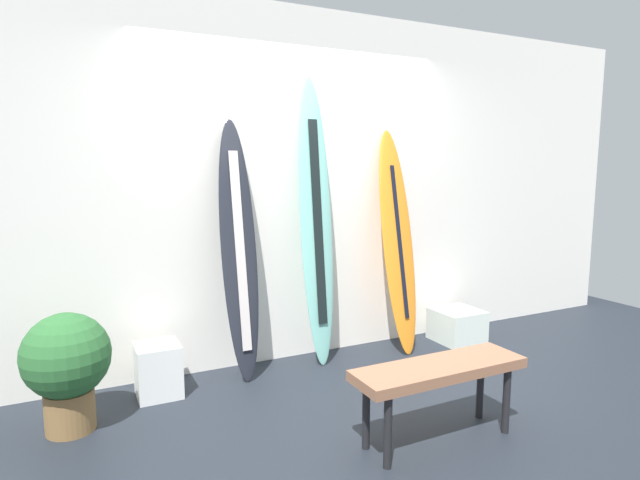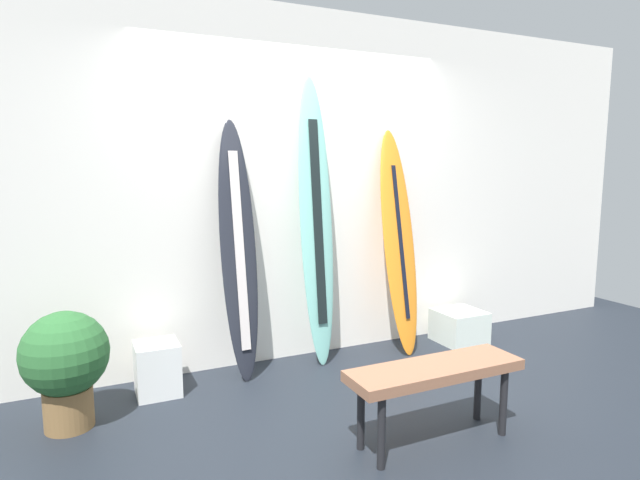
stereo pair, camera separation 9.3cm
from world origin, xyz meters
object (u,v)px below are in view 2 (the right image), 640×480
at_px(surfboard_charcoal, 238,250).
at_px(display_block_left, 157,369).
at_px(potted_plant, 65,361).
at_px(bench, 435,375).
at_px(surfboard_sunset, 399,243).
at_px(surfboard_seafoam, 316,224).
at_px(display_block_center, 459,326).

xyz_separation_m(surfboard_charcoal, display_block_left, (-0.62, -0.08, -0.77)).
bearing_deg(potted_plant, display_block_left, 25.43).
relative_size(surfboard_charcoal, bench, 1.83).
relative_size(surfboard_sunset, bench, 1.80).
bearing_deg(surfboard_seafoam, surfboard_charcoal, -177.80).
distance_m(surfboard_seafoam, display_block_center, 1.68).
xyz_separation_m(surfboard_charcoal, display_block_center, (2.00, -0.09, -0.81)).
height_order(surfboard_charcoal, display_block_center, surfboard_charcoal).
height_order(surfboard_sunset, bench, surfboard_sunset).
height_order(surfboard_seafoam, display_block_left, surfboard_seafoam).
xyz_separation_m(display_block_center, bench, (-1.28, -1.32, 0.26)).
xyz_separation_m(surfboard_charcoal, surfboard_sunset, (1.38, -0.02, -0.03)).
height_order(display_block_center, bench, bench).
relative_size(potted_plant, bench, 0.69).
bearing_deg(surfboard_charcoal, surfboard_sunset, -0.94).
height_order(surfboard_sunset, display_block_left, surfboard_sunset).
height_order(surfboard_charcoal, bench, surfboard_charcoal).
xyz_separation_m(display_block_left, potted_plant, (-0.56, -0.26, 0.24)).
height_order(surfboard_charcoal, surfboard_seafoam, surfboard_seafoam).
relative_size(surfboard_charcoal, potted_plant, 2.66).
height_order(surfboard_seafoam, display_block_center, surfboard_seafoam).
bearing_deg(display_block_left, potted_plant, -154.57).
relative_size(surfboard_seafoam, bench, 2.17).
distance_m(surfboard_charcoal, display_block_center, 2.16).
xyz_separation_m(surfboard_seafoam, bench, (0.08, -1.44, -0.72)).
relative_size(surfboard_seafoam, display_block_center, 5.75).
xyz_separation_m(display_block_left, bench, (1.34, -1.33, 0.22)).
xyz_separation_m(surfboard_charcoal, bench, (0.72, -1.41, -0.56)).
relative_size(display_block_left, potted_plant, 0.51).
distance_m(surfboard_seafoam, potted_plant, 1.98).
distance_m(surfboard_sunset, display_block_center, 1.00).
bearing_deg(surfboard_charcoal, display_block_center, -2.63).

